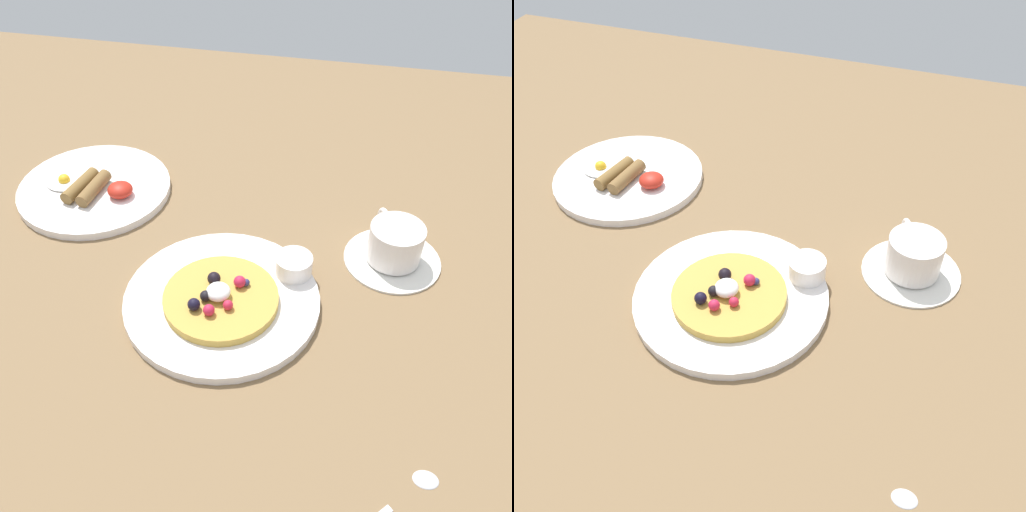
# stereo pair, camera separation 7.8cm
# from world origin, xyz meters

# --- Properties ---
(ground_plane) EXTENTS (1.87, 1.57, 0.03)m
(ground_plane) POSITION_xyz_m (0.00, 0.00, -0.01)
(ground_plane) COLOR brown
(pancake_plate) EXTENTS (0.27, 0.27, 0.01)m
(pancake_plate) POSITION_xyz_m (0.03, -0.04, 0.01)
(pancake_plate) COLOR white
(pancake_plate) RESTS_ON ground_plane
(pancake_with_berries) EXTENTS (0.16, 0.16, 0.03)m
(pancake_with_berries) POSITION_xyz_m (0.03, -0.05, 0.02)
(pancake_with_berries) COLOR gold
(pancake_with_berries) RESTS_ON pancake_plate
(syrup_ramekin) EXTENTS (0.05, 0.05, 0.03)m
(syrup_ramekin) POSITION_xyz_m (0.12, 0.03, 0.03)
(syrup_ramekin) COLOR white
(syrup_ramekin) RESTS_ON pancake_plate
(breakfast_plate) EXTENTS (0.26, 0.26, 0.01)m
(breakfast_plate) POSITION_xyz_m (-0.26, 0.17, 0.01)
(breakfast_plate) COLOR white
(breakfast_plate) RESTS_ON ground_plane
(fried_breakfast) EXTENTS (0.16, 0.09, 0.03)m
(fried_breakfast) POSITION_xyz_m (-0.25, 0.15, 0.02)
(fried_breakfast) COLOR brown
(fried_breakfast) RESTS_ON breakfast_plate
(coffee_saucer) EXTENTS (0.15, 0.15, 0.01)m
(coffee_saucer) POSITION_xyz_m (0.26, 0.10, 0.00)
(coffee_saucer) COLOR white
(coffee_saucer) RESTS_ON ground_plane
(coffee_cup) EXTENTS (0.08, 0.11, 0.06)m
(coffee_cup) POSITION_xyz_m (0.26, 0.10, 0.04)
(coffee_cup) COLOR white
(coffee_cup) RESTS_ON coffee_saucer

